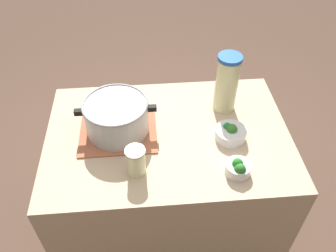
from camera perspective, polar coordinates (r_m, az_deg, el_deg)
The scene contains 8 objects.
ground_plane at distance 2.34m, azimuth 0.00°, elevation -17.64°, with size 8.00×8.00×0.00m, color brown.
counter_slab at distance 1.94m, azimuth 0.00°, elevation -11.07°, with size 1.10×0.75×0.94m, color #C6AD8D.
dish_cloth at distance 1.60m, azimuth -8.15°, elevation -0.65°, with size 0.35×0.31×0.01m, color #B26546.
cooking_pot at distance 1.54m, azimuth -8.46°, elevation 1.59°, with size 0.36×0.29×0.16m.
lemonade_pitcher at distance 1.64m, azimuth 9.61°, elevation 6.95°, with size 0.11×0.11×0.29m.
mason_jar at distance 1.39m, azimuth -5.30°, elevation -5.75°, with size 0.08×0.08×0.13m.
broccoli_bowl_front at distance 1.43m, azimuth 11.47°, elevation -6.81°, with size 0.10×0.10×0.08m.
broccoli_bowl_center at distance 1.56m, azimuth 10.22°, elevation -1.13°, with size 0.14×0.14×0.08m.
Camera 1 is at (-0.09, -1.10, 2.06)m, focal length 37.10 mm.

